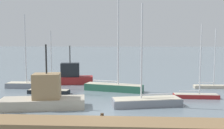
% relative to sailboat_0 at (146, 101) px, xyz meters
% --- Properties ---
extents(ground_plane, '(600.00, 600.00, 0.00)m').
position_rel_sailboat_0_xyz_m(ground_plane, '(-3.49, -3.00, -0.46)').
color(ground_plane, slate).
extents(dock_pier, '(25.19, 2.38, 0.79)m').
position_rel_sailboat_0_xyz_m(dock_pier, '(-3.49, -6.32, -0.13)').
color(dock_pier, olive).
rests_on(dock_pier, ground_plane).
extents(sailboat_0, '(6.39, 3.02, 9.05)m').
position_rel_sailboat_0_xyz_m(sailboat_0, '(0.00, 0.00, 0.00)').
color(sailboat_0, gray).
rests_on(sailboat_0, ground_plane).
extents(sailboat_1, '(7.03, 3.16, 10.71)m').
position_rel_sailboat_0_xyz_m(sailboat_1, '(-3.26, 6.46, 0.12)').
color(sailboat_1, '#2D6B51').
rests_on(sailboat_1, ground_plane).
extents(sailboat_2, '(4.68, 1.38, 6.94)m').
position_rel_sailboat_0_xyz_m(sailboat_2, '(-10.41, 4.64, -0.11)').
color(sailboat_2, black).
rests_on(sailboat_2, ground_plane).
extents(sailboat_3, '(4.21, 1.07, 7.40)m').
position_rel_sailboat_0_xyz_m(sailboat_3, '(8.76, 8.91, -0.11)').
color(sailboat_3, '#BCB29E').
rests_on(sailboat_3, ground_plane).
extents(sailboat_4, '(4.52, 1.08, 7.48)m').
position_rel_sailboat_0_xyz_m(sailboat_4, '(5.31, 3.30, -0.09)').
color(sailboat_4, maroon).
rests_on(sailboat_4, ground_plane).
extents(sailboat_5, '(5.82, 1.64, 9.08)m').
position_rel_sailboat_0_xyz_m(sailboat_5, '(-13.81, 7.81, -0.00)').
color(sailboat_5, gray).
rests_on(sailboat_5, ground_plane).
extents(fishing_boat_0, '(7.01, 2.99, 5.25)m').
position_rel_sailboat_0_xyz_m(fishing_boat_0, '(-9.67, 10.93, 0.53)').
color(fishing_boat_0, maroon).
rests_on(fishing_boat_0, ground_plane).
extents(fishing_boat_1, '(7.43, 3.49, 5.52)m').
position_rel_sailboat_0_xyz_m(fishing_boat_1, '(-8.87, -1.26, 0.54)').
color(fishing_boat_1, '#BCB29E').
rests_on(fishing_boat_1, ground_plane).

